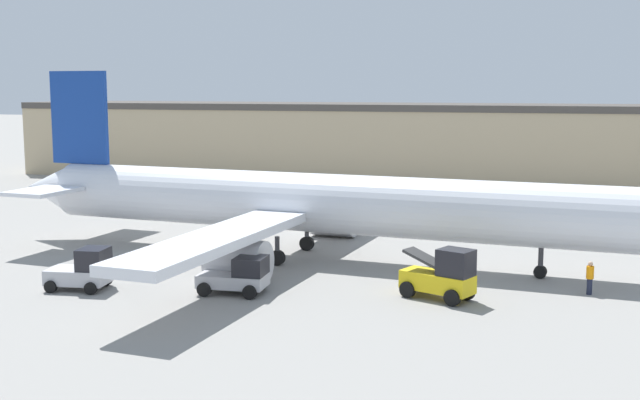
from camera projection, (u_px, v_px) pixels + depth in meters
The scene contains 7 objects.
ground_plane at pixel (320, 260), 47.97m from camera, with size 400.00×400.00×0.00m, color gray.
terminal_building at pixel (459, 144), 85.07m from camera, with size 99.73×11.47×8.40m.
airplane at pixel (304, 204), 47.86m from camera, with size 42.33×34.97×11.29m.
ground_crew_worker at pixel (590, 277), 39.89m from camera, with size 0.37×0.37×1.69m.
baggage_tug at pixel (84, 270), 40.90m from camera, with size 3.26×2.43×2.17m.
belt_loader_truck at pixel (443, 276), 38.87m from camera, with size 3.84×2.83×2.59m.
pushback_tug at pixel (239, 276), 40.10m from camera, with size 3.48×2.35×1.90m.
Camera 1 is at (13.24, -45.07, 10.36)m, focal length 45.00 mm.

